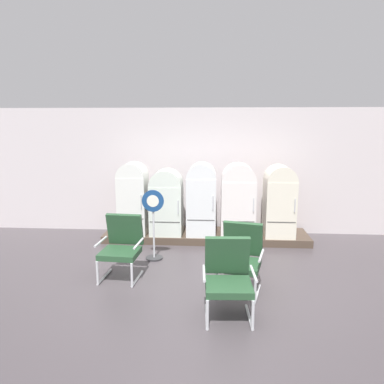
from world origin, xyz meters
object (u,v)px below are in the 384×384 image
at_px(armchair_right, 241,255).
at_px(armchair_center, 228,275).
at_px(refrigerator_1, 166,200).
at_px(refrigerator_3, 238,198).
at_px(refrigerator_4, 279,199).
at_px(armchair_left, 122,244).
at_px(refrigerator_0, 133,196).
at_px(refrigerator_2, 201,197).
at_px(sign_stand, 154,228).

distance_m(armchair_right, armchair_center, 0.77).
bearing_deg(refrigerator_1, refrigerator_3, 0.80).
bearing_deg(refrigerator_4, armchair_center, -110.91).
bearing_deg(armchair_left, armchair_center, -33.15).
relative_size(armchair_right, armchair_center, 1.00).
height_order(refrigerator_3, armchair_center, refrigerator_3).
height_order(refrigerator_0, armchair_right, refrigerator_0).
height_order(armchair_right, armchair_center, same).
distance_m(refrigerator_1, armchair_right, 2.72).
height_order(refrigerator_2, sign_stand, refrigerator_2).
bearing_deg(refrigerator_3, armchair_center, -95.71).
bearing_deg(armchair_left, refrigerator_0, 96.98).
relative_size(refrigerator_0, armchair_center, 1.50).
bearing_deg(armchair_left, armchair_right, -11.01).
xyz_separation_m(refrigerator_1, armchair_center, (1.22, -3.03, -0.34)).
height_order(refrigerator_3, armchair_left, refrigerator_3).
xyz_separation_m(refrigerator_2, refrigerator_4, (1.65, 0.03, -0.02)).
height_order(refrigerator_1, armchair_right, refrigerator_1).
distance_m(refrigerator_1, refrigerator_4, 2.40).
bearing_deg(refrigerator_2, armchair_right, -73.44).
distance_m(refrigerator_1, armchair_center, 3.28).
bearing_deg(refrigerator_0, armchair_center, -57.31).
bearing_deg(armchair_right, refrigerator_0, 133.36).
bearing_deg(refrigerator_0, refrigerator_4, 0.93).
relative_size(armchair_left, armchair_right, 1.00).
xyz_separation_m(refrigerator_0, refrigerator_3, (2.25, 0.02, -0.01)).
distance_m(refrigerator_1, refrigerator_3, 1.53).
distance_m(refrigerator_0, armchair_left, 1.97).
xyz_separation_m(refrigerator_2, armchair_left, (-1.24, -1.94, -0.42)).
bearing_deg(refrigerator_2, armchair_left, -122.59).
bearing_deg(sign_stand, armchair_center, -55.52).
xyz_separation_m(refrigerator_3, sign_stand, (-1.62, -1.13, -0.37)).
relative_size(refrigerator_2, armchair_center, 1.49).
relative_size(armchair_center, sign_stand, 0.78).
bearing_deg(refrigerator_1, armchair_right, -57.81).
relative_size(refrigerator_1, armchair_left, 1.36).
xyz_separation_m(refrigerator_2, armchair_right, (0.69, -2.31, -0.42)).
bearing_deg(sign_stand, armchair_left, -116.13).
height_order(refrigerator_0, sign_stand, refrigerator_0).
distance_m(armchair_right, sign_stand, 1.93).
bearing_deg(refrigerator_0, refrigerator_2, 0.98).
relative_size(refrigerator_2, refrigerator_4, 1.03).
relative_size(refrigerator_3, armchair_right, 1.49).
height_order(refrigerator_1, refrigerator_3, refrigerator_3).
relative_size(refrigerator_2, armchair_right, 1.49).
bearing_deg(refrigerator_3, refrigerator_1, -179.20).
distance_m(refrigerator_3, armchair_right, 2.34).
height_order(refrigerator_1, armchair_left, refrigerator_1).
height_order(refrigerator_0, refrigerator_4, refrigerator_0).
relative_size(refrigerator_1, refrigerator_4, 0.94).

